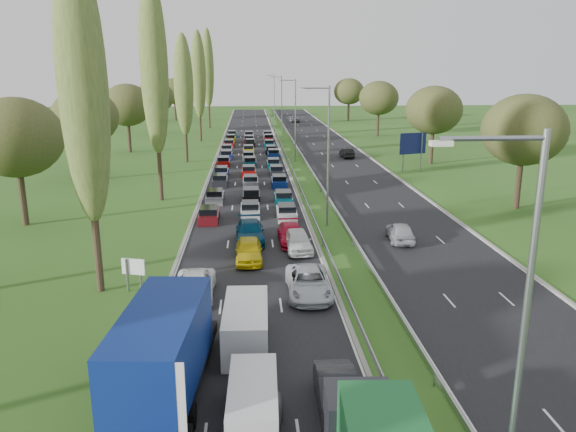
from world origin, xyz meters
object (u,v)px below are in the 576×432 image
object	(u,v)px
white_van_rear	(246,324)
near_car_1	(163,411)
near_car_2	(194,286)
white_van_front	(253,402)
blue_lorry	(166,349)
info_sign	(133,270)
direction_sign	(413,145)

from	to	relation	value
white_van_rear	near_car_1	bearing A→B (deg)	-114.41
near_car_2	near_car_1	bearing A→B (deg)	-89.91
near_car_1	white_van_front	size ratio (longest dim) A/B	0.87
blue_lorry	white_van_rear	world-z (taller)	blue_lorry
white_van_front	white_van_rear	xyz separation A→B (m)	(-0.29, 6.53, 0.15)
blue_lorry	white_van_front	size ratio (longest dim) A/B	2.15
blue_lorry	info_sign	bearing A→B (deg)	112.25
white_van_rear	blue_lorry	bearing A→B (deg)	-125.27
near_car_2	info_sign	bearing A→B (deg)	161.78
blue_lorry	white_van_front	distance (m)	4.34
blue_lorry	white_van_front	bearing A→B (deg)	-26.87
near_car_1	white_van_front	distance (m)	3.45
blue_lorry	near_car_1	bearing A→B (deg)	-82.30
white_van_front	info_sign	bearing A→B (deg)	118.76
white_van_front	white_van_rear	size ratio (longest dim) A/B	0.87
near_car_2	white_van_rear	distance (m)	6.97
direction_sign	near_car_1	bearing A→B (deg)	-114.91
white_van_front	info_sign	size ratio (longest dim) A/B	2.23
info_sign	direction_sign	xyz separation A→B (m)	(28.80, 39.95, 2.20)
white_van_rear	info_sign	xyz separation A→B (m)	(-6.92, 7.47, 0.26)
near_car_1	near_car_2	world-z (taller)	near_car_2
white_van_front	direction_sign	distance (m)	58.17
info_sign	blue_lorry	bearing A→B (deg)	-72.70
near_car_2	blue_lorry	world-z (taller)	blue_lorry
near_car_1	white_van_rear	xyz separation A→B (m)	(3.14, 6.46, 0.42)
near_car_2	info_sign	size ratio (longest dim) A/B	2.43
info_sign	direction_sign	world-z (taller)	direction_sign
near_car_1	white_van_front	world-z (taller)	white_van_front
near_car_2	white_van_front	xyz separation A→B (m)	(3.43, -12.75, 0.24)
near_car_1	blue_lorry	size ratio (longest dim) A/B	0.41
direction_sign	white_van_rear	bearing A→B (deg)	-114.77
near_car_1	direction_sign	world-z (taller)	direction_sign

